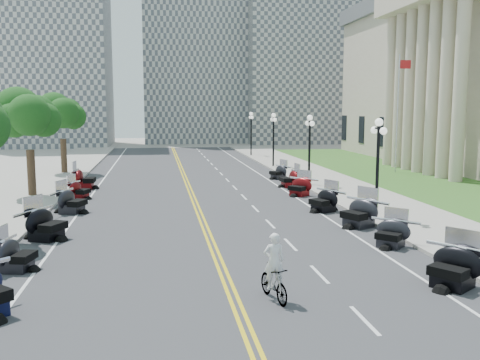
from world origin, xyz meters
name	(u,v)px	position (x,y,z in m)	size (l,w,h in m)	color
ground	(213,248)	(0.00, 0.00, 0.00)	(160.00, 160.00, 0.00)	gray
road	(196,204)	(0.00, 10.00, 0.00)	(16.00, 90.00, 0.01)	#333335
centerline_yellow_a	(193,204)	(-0.12, 10.00, 0.01)	(0.12, 90.00, 0.00)	yellow
centerline_yellow_b	(198,204)	(0.12, 10.00, 0.01)	(0.12, 90.00, 0.00)	yellow
edge_line_north	(301,201)	(6.40, 10.00, 0.01)	(0.12, 90.00, 0.00)	white
edge_line_south	(83,207)	(-6.40, 10.00, 0.01)	(0.12, 90.00, 0.00)	white
lane_dash_4	(364,320)	(3.20, -8.00, 0.01)	(0.12, 2.00, 0.00)	white
lane_dash_5	(319,274)	(3.20, -4.00, 0.01)	(0.12, 2.00, 0.00)	white
lane_dash_6	(290,245)	(3.20, 0.00, 0.01)	(0.12, 2.00, 0.00)	white
lane_dash_7	(270,224)	(3.20, 4.00, 0.01)	(0.12, 2.00, 0.00)	white
lane_dash_8	(255,209)	(3.20, 8.00, 0.01)	(0.12, 2.00, 0.00)	white
lane_dash_9	(244,197)	(3.20, 12.00, 0.01)	(0.12, 2.00, 0.00)	white
lane_dash_10	(235,188)	(3.20, 16.00, 0.01)	(0.12, 2.00, 0.00)	white
lane_dash_11	(227,180)	(3.20, 20.00, 0.01)	(0.12, 2.00, 0.00)	white
lane_dash_12	(221,174)	(3.20, 24.00, 0.01)	(0.12, 2.00, 0.00)	white
lane_dash_13	(216,169)	(3.20, 28.00, 0.01)	(0.12, 2.00, 0.00)	white
lane_dash_14	(212,164)	(3.20, 32.00, 0.01)	(0.12, 2.00, 0.00)	white
lane_dash_15	(208,160)	(3.20, 36.00, 0.01)	(0.12, 2.00, 0.00)	white
lane_dash_16	(205,157)	(3.20, 40.00, 0.01)	(0.12, 2.00, 0.00)	white
lane_dash_17	(202,154)	(3.20, 44.00, 0.01)	(0.12, 2.00, 0.00)	white
lane_dash_18	(199,151)	(3.20, 48.00, 0.01)	(0.12, 2.00, 0.00)	white
lane_dash_19	(197,149)	(3.20, 52.00, 0.01)	(0.12, 2.00, 0.00)	white
sidewalk_north	(366,198)	(10.50, 10.00, 0.07)	(5.00, 90.00, 0.15)	#9E9991
sidewalk_south	(7,208)	(-10.50, 10.00, 0.07)	(5.00, 90.00, 0.15)	#9E9991
lawn	(412,179)	(17.50, 18.00, 0.05)	(9.00, 60.00, 0.10)	#356023
distant_block_a	(45,56)	(-18.00, 62.00, 13.00)	(18.00, 14.00, 26.00)	gray
distant_block_b	(194,49)	(4.00, 68.00, 15.00)	(16.00, 12.00, 30.00)	gray
distant_block_c	(305,74)	(22.00, 65.00, 11.00)	(20.00, 14.00, 22.00)	gray
street_lamp_2	(377,169)	(8.60, 4.00, 2.60)	(0.50, 1.20, 4.90)	black
street_lamp_3	(309,150)	(8.60, 16.00, 2.60)	(0.50, 1.20, 4.90)	black
street_lamp_4	(273,140)	(8.60, 28.00, 2.60)	(0.50, 1.20, 4.90)	black
street_lamp_5	(251,134)	(8.60, 40.00, 2.60)	(0.50, 1.20, 4.90)	black
flagpole	(398,115)	(18.00, 22.00, 5.00)	(1.10, 0.20, 10.00)	silver
tree_3	(29,122)	(-10.00, 14.00, 4.75)	(4.80, 4.80, 9.20)	#235619
tree_4	(62,118)	(-10.00, 26.00, 4.75)	(4.80, 4.80, 9.20)	#235619
motorcycle_n_4	(453,265)	(6.93, -5.92, 0.72)	(2.07, 2.07, 1.45)	black
motorcycle_n_5	(391,232)	(7.13, -0.97, 0.63)	(1.79, 1.79, 1.25)	black
motorcycle_n_6	(359,211)	(7.19, 2.72, 0.76)	(2.16, 2.16, 1.51)	black
motorcycle_n_7	(323,199)	(6.71, 6.62, 0.68)	(1.95, 1.95, 1.37)	black
motorcycle_n_8	(299,186)	(6.79, 11.89, 0.66)	(1.88, 1.88, 1.32)	#590A0C
motorcycle_n_9	(290,178)	(7.10, 15.67, 0.68)	(1.94, 1.94, 1.36)	#590A0C
motorcycle_n_10	(278,171)	(7.27, 20.06, 0.62)	(1.77, 1.77, 1.24)	black
motorcycle_s_5	(16,253)	(-7.05, -2.01, 0.63)	(1.81, 1.81, 1.27)	black
motorcycle_s_6	(46,222)	(-6.90, 2.40, 0.76)	(2.18, 2.18, 1.52)	black
motorcycle_s_7	(72,200)	(-6.73, 8.25, 0.72)	(2.05, 2.05, 1.44)	black
motorcycle_s_8	(79,189)	(-6.97, 12.77, 0.62)	(1.76, 1.76, 1.23)	#590A0C
motorcycle_s_9	(84,178)	(-7.21, 17.01, 0.78)	(2.24, 2.24, 1.57)	#590A0C
bicycle	(274,283)	(1.13, -6.17, 0.53)	(0.50, 1.77, 1.06)	#A51414
cyclist_rider	(274,237)	(1.13, -6.17, 1.90)	(0.61, 0.40, 1.68)	white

